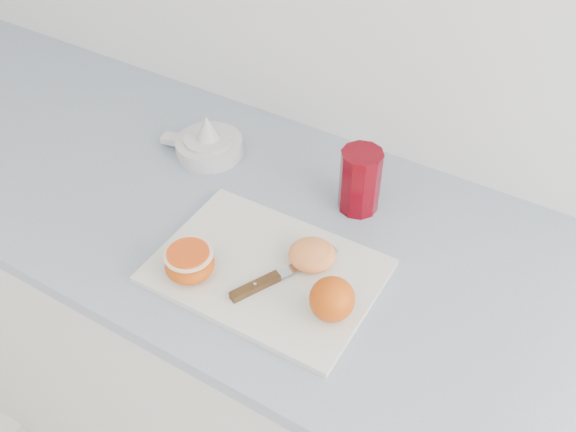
% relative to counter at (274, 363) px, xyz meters
% --- Properties ---
extents(counter, '(2.45, 0.64, 0.89)m').
position_rel_counter_xyz_m(counter, '(0.00, 0.00, 0.00)').
color(counter, silver).
rests_on(counter, ground).
extents(cutting_board, '(0.37, 0.27, 0.01)m').
position_rel_counter_xyz_m(cutting_board, '(0.06, -0.11, 0.45)').
color(cutting_board, silver).
rests_on(cutting_board, counter).
extents(whole_orange, '(0.07, 0.07, 0.07)m').
position_rel_counter_xyz_m(whole_orange, '(0.20, -0.14, 0.49)').
color(whole_orange, '#DD5A00').
rests_on(whole_orange, cutting_board).
extents(half_orange, '(0.08, 0.08, 0.05)m').
position_rel_counter_xyz_m(half_orange, '(-0.04, -0.18, 0.48)').
color(half_orange, '#DD5A00').
rests_on(half_orange, cutting_board).
extents(squeezed_shell, '(0.08, 0.08, 0.03)m').
position_rel_counter_xyz_m(squeezed_shell, '(0.12, -0.06, 0.47)').
color(squeezed_shell, orange).
rests_on(squeezed_shell, cutting_board).
extents(paring_knife, '(0.10, 0.19, 0.01)m').
position_rel_counter_xyz_m(paring_knife, '(0.08, -0.14, 0.46)').
color(paring_knife, '#472C16').
rests_on(paring_knife, cutting_board).
extents(citrus_juicer, '(0.17, 0.14, 0.09)m').
position_rel_counter_xyz_m(citrus_juicer, '(-0.22, 0.11, 0.47)').
color(citrus_juicer, silver).
rests_on(citrus_juicer, counter).
extents(red_tumbler, '(0.08, 0.08, 0.13)m').
position_rel_counter_xyz_m(red_tumbler, '(0.12, 0.12, 0.50)').
color(red_tumbler, '#68010B').
rests_on(red_tumbler, counter).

